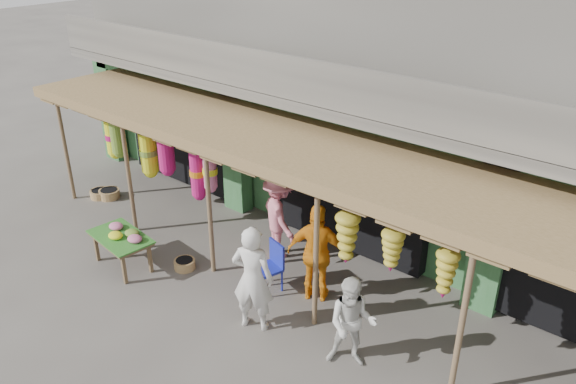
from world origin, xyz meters
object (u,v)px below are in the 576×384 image
Objects in this scene: person_right at (352,323)px; flower_table at (122,238)px; blue_chair at (271,264)px; person_shopper at (279,216)px; person_front at (253,279)px; person_vendor at (318,254)px.

flower_table is at bearing 157.42° from person_right.
person_shopper is (-0.64, 0.98, 0.38)m from blue_chair.
person_vendor is at bearing -128.37° from person_front.
blue_chair is 0.62× the size of person_right.
flower_table is 0.75× the size of person_vendor.
flower_table is 0.74× the size of person_front.
person_vendor is (0.84, 0.30, 0.41)m from blue_chair.
person_front is at bearing 11.77° from flower_table.
flower_table is at bearing 75.19° from person_shopper.
person_shopper is (2.10, 2.29, 0.26)m from flower_table.
person_vendor is (0.35, 1.31, -0.02)m from person_front.
person_front reaches higher than person_shopper.
person_front reaches higher than flower_table.
person_front is 1.06× the size of person_shopper.
person_right is (2.24, -0.70, 0.24)m from blue_chair.
blue_chair is at bearing -87.80° from person_front.
person_right is (4.98, 0.61, 0.12)m from flower_table.
person_vendor reaches higher than person_shopper.
person_shopper is at bearing 139.28° from blue_chair.
person_front reaches higher than person_vendor.
person_front is at bearing 50.74° from person_vendor.
person_front is at bearing -47.97° from blue_chair.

